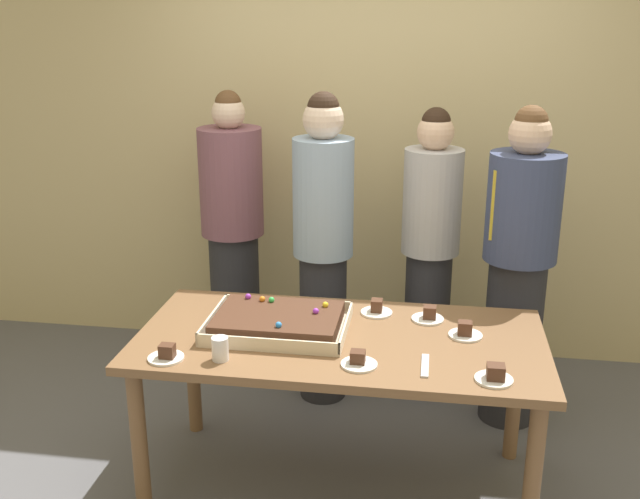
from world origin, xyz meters
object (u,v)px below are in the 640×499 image
at_px(sheet_cake, 278,322).
at_px(plated_slice_center_front, 358,361).
at_px(cake_server_utensil, 425,366).
at_px(person_green_shirt_behind, 233,232).
at_px(party_table, 340,355).
at_px(plated_slice_center_back, 377,309).
at_px(plated_slice_near_left, 166,355).
at_px(plated_slice_near_right, 428,316).
at_px(drink_cup_nearest, 220,349).
at_px(person_serving_front, 323,245).
at_px(person_far_right_suit, 518,267).
at_px(plated_slice_far_left, 495,375).
at_px(person_striped_tie_right, 430,250).
at_px(plated_slice_far_right, 465,332).

bearing_deg(sheet_cake, plated_slice_center_front, -36.43).
distance_m(cake_server_utensil, person_green_shirt_behind, 1.79).
xyz_separation_m(party_table, plated_slice_center_front, (0.11, -0.26, 0.11)).
relative_size(sheet_cake, plated_slice_center_back, 4.15).
xyz_separation_m(sheet_cake, plated_slice_near_left, (-0.40, -0.36, -0.02)).
height_order(party_table, sheet_cake, sheet_cake).
bearing_deg(sheet_cake, plated_slice_near_left, -137.64).
bearing_deg(plated_slice_near_left, cake_server_utensil, 5.37).
bearing_deg(sheet_cake, plated_slice_center_back, 31.29).
bearing_deg(plated_slice_near_right, plated_slice_center_front, -118.46).
xyz_separation_m(plated_slice_near_left, drink_cup_nearest, (0.22, 0.03, 0.03)).
xyz_separation_m(person_serving_front, person_far_right_suit, (1.04, -0.09, -0.04)).
xyz_separation_m(party_table, sheet_cake, (-0.28, 0.03, 0.13)).
bearing_deg(plated_slice_far_left, person_far_right_suit, 80.15).
distance_m(plated_slice_center_back, person_serving_front, 0.67).
bearing_deg(person_far_right_suit, sheet_cake, -0.01).
relative_size(plated_slice_center_front, person_striped_tie_right, 0.09).
height_order(plated_slice_near_left, drink_cup_nearest, drink_cup_nearest).
distance_m(plated_slice_center_back, person_striped_tie_right, 0.75).
relative_size(plated_slice_far_right, person_far_right_suit, 0.09).
relative_size(plated_slice_near_right, drink_cup_nearest, 1.50).
relative_size(cake_server_utensil, person_green_shirt_behind, 0.12).
relative_size(plated_slice_center_front, person_far_right_suit, 0.09).
height_order(plated_slice_near_left, person_green_shirt_behind, person_green_shirt_behind).
relative_size(sheet_cake, person_green_shirt_behind, 0.36).
bearing_deg(person_serving_front, person_striped_tie_right, 110.65).
distance_m(cake_server_utensil, person_serving_front, 1.23).
relative_size(person_striped_tie_right, person_far_right_suit, 0.97).
relative_size(plated_slice_near_right, plated_slice_center_back, 1.00).
relative_size(party_table, plated_slice_far_left, 12.00).
bearing_deg(plated_slice_near_right, plated_slice_far_left, -64.55).
distance_m(person_serving_front, person_far_right_suit, 1.04).
height_order(plated_slice_far_left, cake_server_utensil, plated_slice_far_left).
bearing_deg(cake_server_utensil, plated_slice_center_front, -173.66).
height_order(plated_slice_center_front, person_far_right_suit, person_far_right_suit).
distance_m(plated_slice_far_left, person_striped_tie_right, 1.34).
distance_m(party_table, plated_slice_far_right, 0.56).
bearing_deg(drink_cup_nearest, plated_slice_far_left, -0.51).
height_order(party_table, plated_slice_near_right, plated_slice_near_right).
distance_m(sheet_cake, cake_server_utensil, 0.71).
relative_size(plated_slice_near_right, cake_server_utensil, 0.75).
bearing_deg(plated_slice_far_left, plated_slice_center_front, 174.71).
distance_m(sheet_cake, plated_slice_far_right, 0.83).
bearing_deg(person_far_right_suit, person_serving_front, -37.88).
relative_size(plated_slice_center_front, plated_slice_center_back, 1.00).
bearing_deg(person_far_right_suit, plated_slice_far_right, 33.83).
height_order(plated_slice_center_front, person_green_shirt_behind, person_green_shirt_behind).
relative_size(party_table, person_striped_tie_right, 1.09).
height_order(plated_slice_center_back, person_serving_front, person_serving_front).
bearing_deg(sheet_cake, plated_slice_near_right, 17.78).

